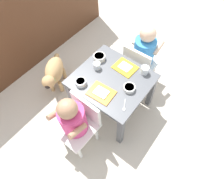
# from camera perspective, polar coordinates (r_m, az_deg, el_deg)

# --- Properties ---
(ground_plane) EXTENTS (7.00, 7.00, 0.00)m
(ground_plane) POSITION_cam_1_polar(r_m,az_deg,el_deg) (1.88, 0.00, -4.74)
(ground_plane) COLOR beige
(kitchen_cabinet_back) EXTENTS (2.04, 0.33, 0.96)m
(kitchen_cabinet_back) POSITION_cam_1_polar(r_m,az_deg,el_deg) (2.19, -26.32, 18.36)
(kitchen_cabinet_back) COLOR #56331E
(kitchen_cabinet_back) RESTS_ON ground
(dining_table) EXTENTS (0.53, 0.58, 0.43)m
(dining_table) POSITION_cam_1_polar(r_m,az_deg,el_deg) (1.58, 0.00, 1.53)
(dining_table) COLOR #515459
(dining_table) RESTS_ON ground
(seated_child_left) EXTENTS (0.29, 0.29, 0.65)m
(seated_child_left) POSITION_cam_1_polar(r_m,az_deg,el_deg) (1.39, -11.11, -8.56)
(seated_child_left) COLOR white
(seated_child_left) RESTS_ON ground
(seated_child_right) EXTENTS (0.28, 0.28, 0.66)m
(seated_child_right) POSITION_cam_1_polar(r_m,az_deg,el_deg) (1.77, 9.35, 11.12)
(seated_child_right) COLOR white
(seated_child_right) RESTS_ON ground
(dog) EXTENTS (0.37, 0.31, 0.33)m
(dog) POSITION_cam_1_polar(r_m,az_deg,el_deg) (1.91, -16.82, 4.91)
(dog) COLOR tan
(dog) RESTS_ON ground
(food_tray_left) EXTENTS (0.16, 0.20, 0.02)m
(food_tray_left) POSITION_cam_1_polar(r_m,az_deg,el_deg) (1.44, -3.20, -0.96)
(food_tray_left) COLOR orange
(food_tray_left) RESTS_ON dining_table
(food_tray_right) EXTENTS (0.16, 0.19, 0.02)m
(food_tray_right) POSITION_cam_1_polar(r_m,az_deg,el_deg) (1.59, 3.88, 6.56)
(food_tray_right) COLOR gold
(food_tray_right) RESTS_ON dining_table
(water_cup_left) EXTENTS (0.06, 0.06, 0.06)m
(water_cup_left) POSITION_cam_1_polar(r_m,az_deg,el_deg) (1.57, -4.48, 6.94)
(water_cup_left) COLOR white
(water_cup_left) RESTS_ON dining_table
(water_cup_right) EXTENTS (0.06, 0.06, 0.06)m
(water_cup_right) POSITION_cam_1_polar(r_m,az_deg,el_deg) (1.56, 9.62, 5.57)
(water_cup_right) COLOR white
(water_cup_right) RESTS_ON dining_table
(cereal_bowl_right_side) EXTENTS (0.09, 0.09, 0.03)m
(cereal_bowl_right_side) POSITION_cam_1_polar(r_m,az_deg,el_deg) (1.45, 5.16, 0.55)
(cereal_bowl_right_side) COLOR white
(cereal_bowl_right_side) RESTS_ON dining_table
(veggie_bowl_near) EXTENTS (0.08, 0.08, 0.04)m
(veggie_bowl_near) POSITION_cam_1_polar(r_m,az_deg,el_deg) (1.49, -9.22, 2.13)
(veggie_bowl_near) COLOR white
(veggie_bowl_near) RESTS_ON dining_table
(cereal_bowl_left_side) EXTENTS (0.10, 0.10, 0.04)m
(cereal_bowl_left_side) POSITION_cam_1_polar(r_m,az_deg,el_deg) (1.64, -3.76, 9.53)
(cereal_bowl_left_side) COLOR silver
(cereal_bowl_left_side) RESTS_ON dining_table
(spoon_by_left_tray) EXTENTS (0.09, 0.06, 0.01)m
(spoon_by_left_tray) POSITION_cam_1_polar(r_m,az_deg,el_deg) (1.38, 3.69, -4.94)
(spoon_by_left_tray) COLOR silver
(spoon_by_left_tray) RESTS_ON dining_table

